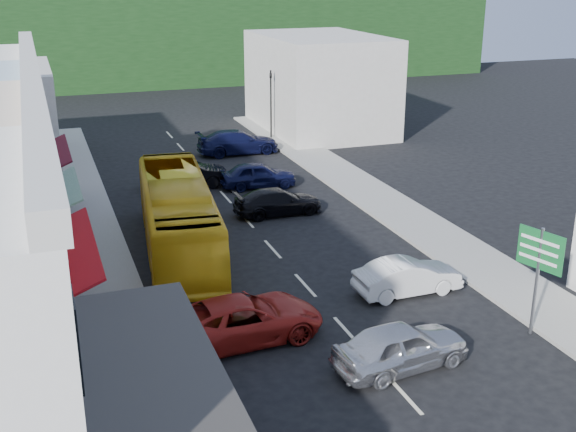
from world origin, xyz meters
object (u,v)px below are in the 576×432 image
Objects in this scene: traffic_signal at (271,105)px; pedestrian_left at (123,332)px; bus at (178,218)px; car_silver at (401,348)px; car_white at (408,276)px; direction_sign at (536,282)px; car_red at (243,321)px.

pedestrian_left is at bearing 68.38° from traffic_signal.
bus reaches higher than pedestrian_left.
pedestrian_left is at bearing 60.20° from car_silver.
car_white is at bearing -37.57° from bus.
direction_sign is 30.32m from traffic_signal.
car_silver is 1.00× the size of car_white.
bus is at bearing 13.70° from car_silver.
pedestrian_left is 0.35× the size of traffic_signal.
car_silver is 2.59× the size of pedestrian_left.
car_white is 10.82m from pedestrian_left.
car_red is 2.71× the size of pedestrian_left.
car_white is 2.59× the size of pedestrian_left.
car_white is 1.16× the size of direction_sign.
traffic_signal is (13.95, 27.50, 1.45)m from pedestrian_left.
car_white is at bearing -82.88° from car_red.
bus reaches higher than car_silver.
bus reaches higher than car_red.
traffic_signal is at bearing -24.30° from car_red.
car_white is (7.29, -7.03, -0.85)m from bus.
direction_sign is at bearing -96.02° from pedestrian_left.
traffic_signal is (10.08, 27.46, 1.75)m from car_red.
car_red is (-4.06, 3.33, 0.00)m from car_silver.
traffic_signal reaches higher than car_silver.
direction_sign is at bearing 93.76° from traffic_signal.
direction_sign is (5.21, 0.49, 1.20)m from car_silver.
traffic_signal is (10.51, 19.06, 0.90)m from bus.
direction_sign reaches higher than bus.
car_red is 1.21× the size of direction_sign.
traffic_signal is (0.80, 30.31, 0.55)m from direction_sign.
car_silver is 0.90× the size of traffic_signal.
car_red is at bearing 100.53° from car_white.
car_red is at bearing 43.36° from car_silver.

